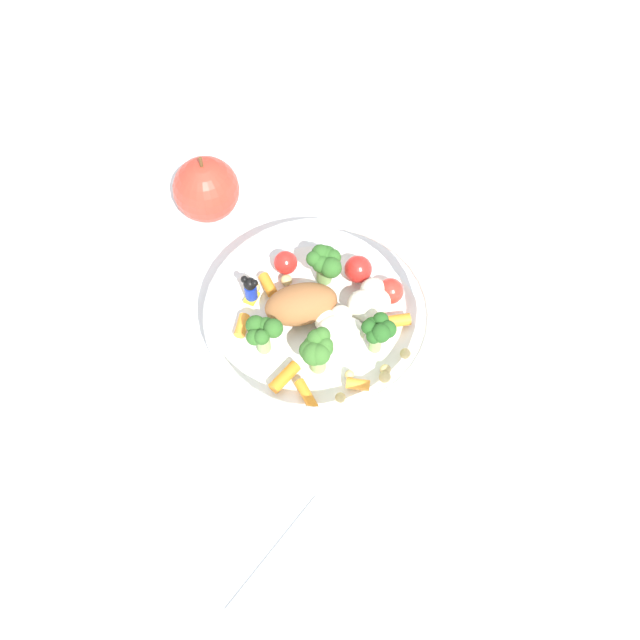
{
  "coord_description": "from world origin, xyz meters",
  "views": [
    {
      "loc": [
        -0.36,
        -0.17,
        0.66
      ],
      "look_at": [
        -0.01,
        -0.01,
        0.03
      ],
      "focal_mm": 42.49,
      "sensor_mm": 36.0,
      "label": 1
    }
  ],
  "objects": [
    {
      "name": "folded_napkin",
      "position": [
        -0.24,
        -0.13,
        0.0
      ],
      "size": [
        0.15,
        0.17,
        0.01
      ],
      "primitive_type": "cube",
      "rotation": [
        0.0,
        0.0,
        -0.21
      ],
      "color": "white",
      "rests_on": "ground_plane"
    },
    {
      "name": "loose_apple",
      "position": [
        0.08,
        0.17,
        0.04
      ],
      "size": [
        0.07,
        0.07,
        0.08
      ],
      "color": "#BC3828",
      "rests_on": "ground_plane"
    },
    {
      "name": "food_container",
      "position": [
        -0.01,
        -0.01,
        0.03
      ],
      "size": [
        0.22,
        0.22,
        0.06
      ],
      "color": "white",
      "rests_on": "ground_plane"
    },
    {
      "name": "ground_plane",
      "position": [
        0.0,
        0.0,
        0.0
      ],
      "size": [
        2.4,
        2.4,
        0.0
      ],
      "primitive_type": "plane",
      "color": "white"
    }
  ]
}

